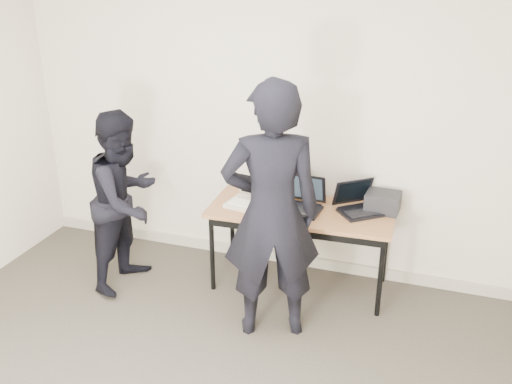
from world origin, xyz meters
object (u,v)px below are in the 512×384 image
at_px(laptop_beige, 248,199).
at_px(laptop_right, 358,205).
at_px(equipment_box, 383,202).
at_px(laptop_center, 301,202).
at_px(person_observer, 126,200).
at_px(leather_satchel, 288,183).
at_px(person_typist, 271,213).
at_px(desk, 301,216).

bearing_deg(laptop_beige, laptop_right, 20.31).
bearing_deg(laptop_right, equipment_box, -18.57).
height_order(laptop_center, equipment_box, laptop_center).
distance_m(equipment_box, person_observer, 2.11).
bearing_deg(person_observer, leather_satchel, -57.07).
xyz_separation_m(laptop_center, equipment_box, (0.64, 0.17, 0.02)).
relative_size(laptop_beige, person_typist, 0.18).
bearing_deg(desk, laptop_beige, -177.01).
distance_m(laptop_beige, person_typist, 0.75).
bearing_deg(leather_satchel, person_typist, -88.20).
xyz_separation_m(laptop_beige, person_observer, (-0.96, -0.33, -0.01)).
bearing_deg(leather_satchel, equipment_box, -8.82).
bearing_deg(person_observer, equipment_box, -67.70).
relative_size(desk, equipment_box, 5.70).
bearing_deg(laptop_beige, leather_satchel, 55.42).
bearing_deg(person_observer, desk, -68.34).
bearing_deg(person_observer, laptop_right, -68.20).
relative_size(equipment_box, person_typist, 0.14).
height_order(laptop_right, equipment_box, laptop_right).
distance_m(laptop_center, equipment_box, 0.66).
xyz_separation_m(equipment_box, person_typist, (-0.68, -0.84, 0.17)).
bearing_deg(leather_satchel, laptop_center, -56.58).
distance_m(desk, laptop_center, 0.12).
bearing_deg(laptop_beige, person_observer, -151.15).
bearing_deg(laptop_beige, person_typist, -47.64).
distance_m(desk, laptop_beige, 0.46).
relative_size(laptop_center, person_typist, 0.19).
relative_size(equipment_box, person_observer, 0.18).
bearing_deg(laptop_right, laptop_center, 153.71).
distance_m(person_typist, person_observer, 1.39).
relative_size(laptop_center, person_observer, 0.24).
relative_size(laptop_beige, person_observer, 0.23).
height_order(desk, leather_satchel, leather_satchel).
bearing_deg(laptop_right, laptop_beige, 151.55).
distance_m(leather_satchel, person_typist, 0.89).
xyz_separation_m(laptop_center, person_observer, (-1.39, -0.39, -0.02)).
relative_size(laptop_right, person_typist, 0.24).
relative_size(laptop_center, equipment_box, 1.37).
relative_size(leather_satchel, equipment_box, 1.41).
bearing_deg(laptop_beige, laptop_center, 18.04).
relative_size(laptop_beige, equipment_box, 1.29).
xyz_separation_m(laptop_center, leather_satchel, (-0.17, 0.21, 0.07)).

